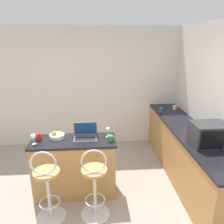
# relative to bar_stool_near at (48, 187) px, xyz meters

# --- Properties ---
(ground_plane) EXTENTS (20.00, 20.00, 0.00)m
(ground_plane) POSITION_rel_bar_stool_near_xyz_m (0.52, -0.13, -0.51)
(ground_plane) COLOR gray
(wall_back) EXTENTS (12.00, 0.06, 2.60)m
(wall_back) POSITION_rel_bar_stool_near_xyz_m (0.52, 2.31, 0.79)
(wall_back) COLOR silver
(wall_back) RESTS_ON ground_plane
(breakfast_bar) EXTENTS (1.25, 0.50, 0.91)m
(breakfast_bar) POSITION_rel_bar_stool_near_xyz_m (0.30, 0.52, -0.05)
(breakfast_bar) COLOR #B27C42
(breakfast_bar) RESTS_ON ground_plane
(counter_right) EXTENTS (0.60, 2.95, 0.91)m
(counter_right) POSITION_rel_bar_stool_near_xyz_m (2.18, 0.83, -0.05)
(counter_right) COLOR #B27C42
(counter_right) RESTS_ON ground_plane
(bar_stool_near) EXTENTS (0.40, 0.40, 1.06)m
(bar_stool_near) POSITION_rel_bar_stool_near_xyz_m (0.00, 0.00, 0.00)
(bar_stool_near) COLOR silver
(bar_stool_near) RESTS_ON ground_plane
(bar_stool_far) EXTENTS (0.40, 0.40, 1.06)m
(bar_stool_far) POSITION_rel_bar_stool_near_xyz_m (0.61, 0.00, 0.00)
(bar_stool_far) COLOR silver
(bar_stool_far) RESTS_ON ground_plane
(laptop) EXTENTS (0.35, 0.28, 0.23)m
(laptop) POSITION_rel_bar_stool_near_xyz_m (0.48, 0.61, 0.46)
(laptop) COLOR #47474C
(laptop) RESTS_ON breakfast_bar
(microwave) EXTENTS (0.47, 0.37, 0.32)m
(microwave) POSITION_rel_bar_stool_near_xyz_m (2.20, 0.23, 0.56)
(microwave) COLOR #2D2D30
(microwave) RESTS_ON counter_right
(mug_blue) EXTENTS (0.09, 0.07, 0.09)m
(mug_blue) POSITION_rel_bar_stool_near_xyz_m (1.97, 1.71, 0.45)
(mug_blue) COLOR #2D51AD
(mug_blue) RESTS_ON counter_right
(fruit_bowl) EXTENTS (0.23, 0.23, 0.11)m
(fruit_bowl) POSITION_rel_bar_stool_near_xyz_m (0.04, 0.62, 0.44)
(fruit_bowl) COLOR silver
(fruit_bowl) RESTS_ON breakfast_bar
(mug_green) EXTENTS (0.10, 0.08, 0.09)m
(mug_green) POSITION_rel_bar_stool_near_xyz_m (0.85, 0.46, 0.45)
(mug_green) COLOR #338447
(mug_green) RESTS_ON breakfast_bar
(mug_white) EXTENTS (0.09, 0.07, 0.09)m
(mug_white) POSITION_rel_bar_stool_near_xyz_m (2.31, 1.87, 0.45)
(mug_white) COLOR white
(mug_white) RESTS_ON counter_right
(wine_glass_tall) EXTENTS (0.07, 0.07, 0.16)m
(wine_glass_tall) POSITION_rel_bar_stool_near_xyz_m (0.82, 0.60, 0.52)
(wine_glass_tall) COLOR silver
(wine_glass_tall) RESTS_ON breakfast_bar
(mug_red) EXTENTS (0.09, 0.07, 0.10)m
(mug_red) POSITION_rel_bar_stool_near_xyz_m (-0.21, 0.57, 0.46)
(mug_red) COLOR red
(mug_red) RESTS_ON breakfast_bar
(wine_glass_short) EXTENTS (0.08, 0.08, 0.16)m
(wine_glass_short) POSITION_rel_bar_stool_near_xyz_m (-0.24, 0.44, 0.52)
(wine_glass_short) COLOR silver
(wine_glass_short) RESTS_ON breakfast_bar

